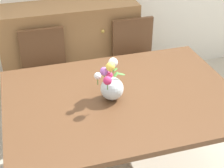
{
  "coord_description": "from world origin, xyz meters",
  "views": [
    {
      "loc": [
        -0.64,
        -1.92,
        2.14
      ],
      "look_at": [
        -0.08,
        -0.01,
        0.88
      ],
      "focal_mm": 54.85,
      "sensor_mm": 36.0,
      "label": 1
    }
  ],
  "objects": [
    {
      "name": "chair_left",
      "position": [
        -0.45,
        0.94,
        0.52
      ],
      "size": [
        0.42,
        0.42,
        0.9
      ],
      "rotation": [
        0.0,
        0.0,
        3.14
      ],
      "color": "brown",
      "rests_on": "ground_plane"
    },
    {
      "name": "dining_table",
      "position": [
        0.0,
        0.0,
        0.68
      ],
      "size": [
        1.67,
        1.2,
        0.76
      ],
      "color": "brown",
      "rests_on": "ground_plane"
    },
    {
      "name": "flower_vase",
      "position": [
        -0.08,
        -0.0,
        0.87
      ],
      "size": [
        0.23,
        0.25,
        0.27
      ],
      "color": "silver",
      "rests_on": "dining_table"
    },
    {
      "name": "chair_right",
      "position": [
        0.45,
        0.94,
        0.52
      ],
      "size": [
        0.42,
        0.42,
        0.9
      ],
      "rotation": [
        0.0,
        0.0,
        3.14
      ],
      "color": "brown",
      "rests_on": "ground_plane"
    },
    {
      "name": "dresser",
      "position": [
        -0.15,
        1.33,
        0.5
      ],
      "size": [
        1.4,
        0.47,
        1.0
      ],
      "color": "olive",
      "rests_on": "ground_plane"
    }
  ]
}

